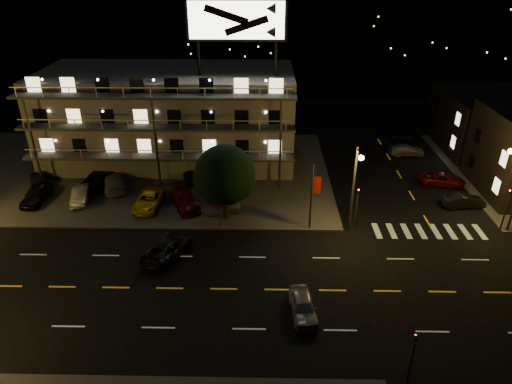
{
  "coord_description": "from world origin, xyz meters",
  "views": [
    {
      "loc": [
        0.9,
        -26.34,
        21.93
      ],
      "look_at": [
        0.22,
        8.0,
        3.9
      ],
      "focal_mm": 32.0,
      "sensor_mm": 36.0,
      "label": 1
    }
  ],
  "objects_px": {
    "lot_car_7": "(114,182)",
    "side_car_0": "(464,201)",
    "lot_car_4": "(232,199)",
    "road_car_west": "(168,248)",
    "tree": "(224,177)",
    "road_car_east": "(303,306)",
    "lot_car_2": "(149,200)"
  },
  "relations": [
    {
      "from": "lot_car_4",
      "to": "road_car_west",
      "type": "distance_m",
      "value": 9.41
    },
    {
      "from": "lot_car_2",
      "to": "road_car_west",
      "type": "distance_m",
      "value": 8.4
    },
    {
      "from": "lot_car_2",
      "to": "lot_car_7",
      "type": "distance_m",
      "value": 5.84
    },
    {
      "from": "tree",
      "to": "side_car_0",
      "type": "xyz_separation_m",
      "value": [
        22.89,
        2.8,
        -3.73
      ]
    },
    {
      "from": "road_car_west",
      "to": "lot_car_7",
      "type": "bearing_deg",
      "value": -35.41
    },
    {
      "from": "lot_car_7",
      "to": "side_car_0",
      "type": "height_order",
      "value": "lot_car_7"
    },
    {
      "from": "side_car_0",
      "to": "road_car_west",
      "type": "distance_m",
      "value": 28.44
    },
    {
      "from": "lot_car_4",
      "to": "road_car_west",
      "type": "relative_size",
      "value": 0.78
    },
    {
      "from": "tree",
      "to": "road_car_east",
      "type": "height_order",
      "value": "tree"
    },
    {
      "from": "road_car_west",
      "to": "lot_car_2",
      "type": "bearing_deg",
      "value": -46.36
    },
    {
      "from": "road_car_west",
      "to": "road_car_east",
      "type": "bearing_deg",
      "value": 167.77
    },
    {
      "from": "lot_car_7",
      "to": "road_car_east",
      "type": "relative_size",
      "value": 1.29
    },
    {
      "from": "lot_car_4",
      "to": "lot_car_7",
      "type": "height_order",
      "value": "lot_car_7"
    },
    {
      "from": "tree",
      "to": "lot_car_2",
      "type": "bearing_deg",
      "value": 165.49
    },
    {
      "from": "lot_car_2",
      "to": "road_car_west",
      "type": "bearing_deg",
      "value": -63.24
    },
    {
      "from": "tree",
      "to": "lot_car_4",
      "type": "bearing_deg",
      "value": 79.84
    },
    {
      "from": "lot_car_2",
      "to": "road_car_east",
      "type": "bearing_deg",
      "value": -42.78
    },
    {
      "from": "lot_car_4",
      "to": "road_car_east",
      "type": "xyz_separation_m",
      "value": [
        5.82,
        -14.86,
        -0.16
      ]
    },
    {
      "from": "lot_car_7",
      "to": "side_car_0",
      "type": "distance_m",
      "value": 35.05
    },
    {
      "from": "road_car_east",
      "to": "lot_car_4",
      "type": "bearing_deg",
      "value": 105.98
    },
    {
      "from": "side_car_0",
      "to": "road_car_west",
      "type": "xyz_separation_m",
      "value": [
        -27.12,
        -8.56,
        0.06
      ]
    },
    {
      "from": "lot_car_2",
      "to": "road_car_east",
      "type": "xyz_separation_m",
      "value": [
        13.8,
        -14.39,
        -0.14
      ]
    },
    {
      "from": "lot_car_2",
      "to": "lot_car_4",
      "type": "distance_m",
      "value": 8.0
    },
    {
      "from": "lot_car_2",
      "to": "road_car_east",
      "type": "relative_size",
      "value": 1.21
    },
    {
      "from": "tree",
      "to": "lot_car_4",
      "type": "height_order",
      "value": "tree"
    },
    {
      "from": "road_car_east",
      "to": "road_car_west",
      "type": "distance_m",
      "value": 12.43
    },
    {
      "from": "lot_car_4",
      "to": "lot_car_7",
      "type": "bearing_deg",
      "value": 162.59
    },
    {
      "from": "tree",
      "to": "lot_car_7",
      "type": "distance_m",
      "value": 13.77
    },
    {
      "from": "lot_car_7",
      "to": "road_car_west",
      "type": "bearing_deg",
      "value": 104.49
    },
    {
      "from": "lot_car_2",
      "to": "lot_car_4",
      "type": "height_order",
      "value": "lot_car_4"
    },
    {
      "from": "tree",
      "to": "road_car_west",
      "type": "distance_m",
      "value": 8.03
    },
    {
      "from": "tree",
      "to": "lot_car_7",
      "type": "bearing_deg",
      "value": 154.66
    }
  ]
}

